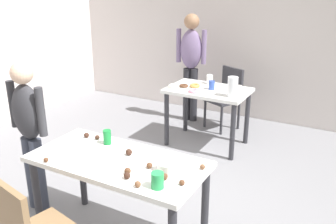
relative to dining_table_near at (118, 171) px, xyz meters
name	(u,v)px	position (x,y,z in m)	size (l,w,h in m)	color
wall_back	(261,33)	(0.11, 3.41, 0.65)	(6.40, 0.10, 2.60)	silver
dining_table_near	(118,171)	(0.00, 0.00, 0.00)	(1.37, 0.66, 0.75)	white
dining_table_far	(208,98)	(-0.15, 2.11, -0.02)	(1.00, 0.67, 0.75)	white
chair_far_table	(227,94)	(-0.15, 2.80, -0.15)	(0.53, 0.53, 0.87)	#2D2D33
person_girl_near	(29,126)	(-0.96, 0.02, 0.18)	(0.45, 0.22, 1.40)	#383D4C
person_adult_far	(191,58)	(-0.72, 2.80, 0.31)	(0.46, 0.25, 1.59)	#28282D
mixing_bowl	(169,166)	(0.43, 0.03, 0.14)	(0.17, 0.17, 0.07)	white
soda_can	(107,137)	(-0.24, 0.19, 0.16)	(0.07, 0.07, 0.12)	#198438
fork_near	(93,147)	(-0.30, 0.07, 0.11)	(0.17, 0.02, 0.01)	silver
cup_near_0	(158,180)	(0.48, -0.20, 0.16)	(0.09, 0.09, 0.11)	green
cake_ball_0	(97,137)	(-0.37, 0.22, 0.12)	(0.04, 0.04, 0.04)	#3D2319
cake_ball_1	(138,184)	(0.36, -0.26, 0.12)	(0.04, 0.04, 0.04)	brown
cake_ball_2	(127,176)	(0.23, -0.21, 0.13)	(0.05, 0.05, 0.05)	#3D2319
cake_ball_3	(87,135)	(-0.48, 0.21, 0.13)	(0.04, 0.04, 0.04)	#3D2319
cake_ball_4	(165,177)	(0.47, -0.09, 0.13)	(0.05, 0.05, 0.05)	brown
cake_ball_5	(149,165)	(0.29, 0.00, 0.13)	(0.04, 0.04, 0.04)	brown
cake_ball_6	(202,167)	(0.63, 0.17, 0.12)	(0.04, 0.04, 0.04)	brown
cake_ball_7	(128,171)	(0.20, -0.15, 0.13)	(0.05, 0.05, 0.05)	brown
cake_ball_8	(129,152)	(0.04, 0.10, 0.13)	(0.05, 0.05, 0.05)	#3D2319
cake_ball_9	(46,160)	(-0.44, -0.30, 0.12)	(0.04, 0.04, 0.04)	brown
cake_ball_10	(182,183)	(0.60, -0.10, 0.12)	(0.04, 0.04, 0.04)	brown
pitcher_far	(233,87)	(0.22, 1.95, 0.22)	(0.12, 0.12, 0.24)	white
cup_far_0	(212,85)	(-0.10, 2.11, 0.16)	(0.07, 0.07, 0.11)	#3351B2
cup_far_1	(210,79)	(-0.23, 2.34, 0.16)	(0.08, 0.08, 0.12)	white
donut_far_0	(238,87)	(0.17, 2.33, 0.12)	(0.11, 0.11, 0.03)	white
donut_far_1	(173,86)	(-0.56, 1.96, 0.12)	(0.13, 0.13, 0.04)	white
donut_far_2	(184,86)	(-0.46, 2.04, 0.12)	(0.11, 0.11, 0.03)	brown
donut_far_3	(195,86)	(-0.33, 2.11, 0.12)	(0.13, 0.13, 0.04)	gold
donut_far_4	(194,91)	(-0.25, 1.89, 0.12)	(0.13, 0.13, 0.04)	pink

